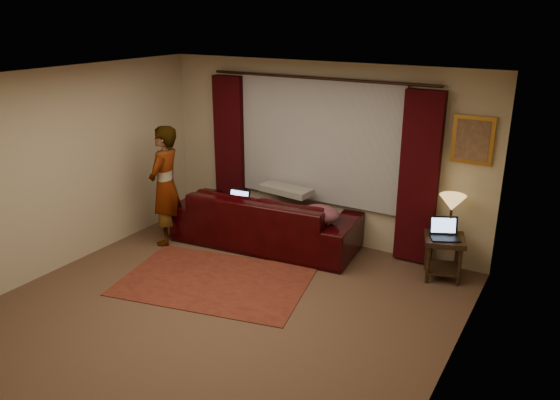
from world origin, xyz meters
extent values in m
cube|color=brown|center=(0.00, 0.00, -0.01)|extent=(5.00, 5.00, 0.01)
cube|color=silver|center=(0.00, 0.00, 2.60)|extent=(5.00, 5.00, 0.02)
cube|color=#BCAF92|center=(0.00, 2.50, 1.30)|extent=(5.00, 0.02, 2.60)
cube|color=#BCAF92|center=(-2.50, 0.00, 1.30)|extent=(0.02, 5.00, 2.60)
cube|color=#BCAF92|center=(2.50, 0.00, 1.30)|extent=(0.02, 5.00, 2.60)
cube|color=#9F9EA6|center=(0.00, 2.44, 1.50)|extent=(2.50, 0.05, 1.80)
cube|color=black|center=(-1.50, 2.39, 1.18)|extent=(0.50, 0.14, 2.30)
cube|color=black|center=(1.50, 2.39, 1.18)|extent=(0.50, 0.14, 2.30)
cylinder|color=black|center=(0.00, 2.39, 2.38)|extent=(0.04, 0.04, 3.40)
cube|color=#BD822E|center=(2.10, 2.47, 1.75)|extent=(0.50, 0.04, 0.60)
imported|color=black|center=(-0.54, 1.89, 0.54)|extent=(2.78, 1.42, 1.08)
cube|color=gray|center=(-0.36, 2.15, 1.08)|extent=(0.82, 0.40, 0.09)
ellipsoid|color=brown|center=(0.37, 1.82, 0.65)|extent=(0.58, 0.47, 0.23)
cube|color=maroon|center=(-0.48, 0.55, 0.01)|extent=(2.59, 1.99, 0.01)
cube|color=black|center=(1.97, 2.11, 0.28)|extent=(0.62, 0.62, 0.56)
imported|color=gray|center=(-1.81, 1.21, 0.87)|extent=(0.61, 0.61, 1.75)
camera|label=1|loc=(3.36, -4.38, 3.26)|focal=35.00mm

